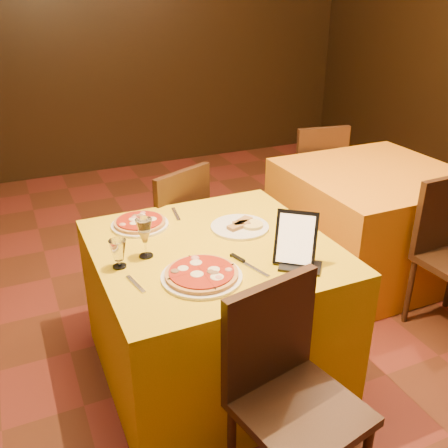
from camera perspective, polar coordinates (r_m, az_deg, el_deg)
name	(u,v)px	position (r m, az deg, el deg)	size (l,w,h in m)	color
floor	(223,364)	(2.83, -0.09, -15.70)	(6.00, 7.00, 0.01)	#5E2D19
wall_back	(81,38)	(5.54, -16.05, 19.71)	(6.00, 0.01, 2.80)	black
main_table	(213,310)	(2.57, -1.22, -9.84)	(1.10, 1.10, 0.75)	gold
side_table	(371,222)	(3.64, 16.42, 0.24)	(1.10, 1.10, 0.75)	orange
chair_main_near	(301,411)	(1.97, 8.76, -20.36)	(0.43, 0.43, 0.91)	black
chair_main_far	(164,232)	(3.18, -6.92, -0.96)	(0.41, 0.41, 0.91)	black
chair_side_far	(310,176)	(4.18, 9.76, 5.40)	(0.37, 0.37, 0.91)	black
pizza_near	(202,275)	(2.11, -2.58, -5.86)	(0.35, 0.35, 0.03)	white
pizza_far	(140,223)	(2.59, -9.60, 0.06)	(0.29, 0.29, 0.03)	white
cutlet_dish	(240,226)	(2.53, 1.81, -0.22)	(0.30, 0.30, 0.03)	white
wine_glass	(145,238)	(2.26, -9.03, -1.57)	(0.07, 0.07, 0.19)	#D3BD77
water_glass	(118,254)	(2.21, -11.98, -3.36)	(0.07, 0.07, 0.13)	white
tablet	(296,238)	(2.20, 8.21, -1.63)	(0.18, 0.02, 0.24)	black
knife	(250,266)	(2.19, 3.03, -4.87)	(0.23, 0.02, 0.01)	#A6A7AD
fork_near	(136,284)	(2.10, -10.06, -6.78)	(0.15, 0.02, 0.01)	silver
fork_far	(176,214)	(2.70, -5.52, 1.14)	(0.17, 0.02, 0.01)	silver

